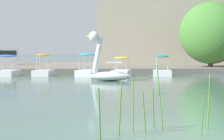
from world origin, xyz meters
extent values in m
plane|color=#47665B|center=(0.00, 0.00, 0.00)|extent=(646.39, 646.39, 0.00)
cube|color=#6B665B|center=(0.00, 31.47, 0.22)|extent=(146.90, 18.67, 0.45)
ellipsoid|color=white|center=(-0.62, 15.30, 0.29)|extent=(2.58, 1.29, 0.57)
cylinder|color=white|center=(-1.44, 15.32, 1.59)|extent=(0.73, 0.31, 2.29)
sphere|color=white|center=(-1.66, 15.32, 2.73)|extent=(0.66, 0.66, 0.64)
cone|color=yellow|center=(-1.92, 15.33, 2.73)|extent=(0.48, 0.36, 0.35)
cube|color=white|center=(-0.42, 15.30, 1.14)|extent=(0.99, 1.12, 0.08)
cylinder|color=silver|center=(-0.41, 15.79, 0.86)|extent=(0.04, 0.04, 0.57)
cylinder|color=silver|center=(-0.43, 14.81, 0.86)|extent=(0.04, 0.04, 0.57)
cube|color=white|center=(3.42, 20.33, 0.20)|extent=(1.66, 2.32, 0.40)
ellipsoid|color=teal|center=(3.42, 20.33, 1.46)|extent=(1.25, 1.50, 0.20)
cylinder|color=#B7B7BF|center=(3.08, 20.93, 0.93)|extent=(0.04, 0.04, 1.05)
cylinder|color=#B7B7BF|center=(3.92, 20.81, 0.93)|extent=(0.04, 0.04, 1.05)
cylinder|color=#B7B7BF|center=(2.92, 19.85, 0.93)|extent=(0.04, 0.04, 1.05)
cylinder|color=#B7B7BF|center=(3.76, 19.73, 0.93)|extent=(0.04, 0.04, 1.05)
cube|color=white|center=(0.35, 20.33, 0.22)|extent=(1.72, 2.50, 0.44)
ellipsoid|color=yellow|center=(0.35, 20.33, 1.33)|extent=(1.27, 1.28, 0.20)
cylinder|color=#B7B7BF|center=(0.04, 20.85, 0.88)|extent=(0.04, 0.04, 0.90)
cylinder|color=#B7B7BF|center=(0.86, 20.66, 0.88)|extent=(0.04, 0.04, 0.90)
cylinder|color=#B7B7BF|center=(-0.16, 20.01, 0.88)|extent=(0.04, 0.04, 0.90)
cylinder|color=#B7B7BF|center=(0.66, 19.82, 0.88)|extent=(0.04, 0.04, 0.90)
cube|color=white|center=(-2.24, 20.06, 0.23)|extent=(1.77, 2.41, 0.46)
ellipsoid|color=#2DB7D1|center=(-2.24, 20.06, 1.60)|extent=(1.38, 1.62, 0.20)
cylinder|color=#B7B7BF|center=(-2.50, 20.71, 1.03)|extent=(0.04, 0.04, 1.14)
cylinder|color=#B7B7BF|center=(-1.69, 20.49, 1.03)|extent=(0.04, 0.04, 1.14)
cylinder|color=#B7B7BF|center=(-2.80, 19.63, 1.03)|extent=(0.04, 0.04, 1.14)
cylinder|color=#B7B7BF|center=(-1.99, 19.41, 1.03)|extent=(0.04, 0.04, 1.14)
cube|color=white|center=(-5.53, 20.36, 0.22)|extent=(1.49, 2.14, 0.43)
ellipsoid|color=orange|center=(-5.53, 20.36, 1.55)|extent=(1.07, 1.15, 0.20)
cylinder|color=#B7B7BF|center=(-5.86, 20.82, 0.99)|extent=(0.04, 0.04, 1.12)
cylinder|color=#B7B7BF|center=(-5.10, 20.73, 0.99)|extent=(0.04, 0.04, 1.12)
cylinder|color=#B7B7BF|center=(-5.96, 19.99, 0.99)|extent=(0.04, 0.04, 1.12)
cylinder|color=#B7B7BF|center=(-5.19, 19.90, 0.99)|extent=(0.04, 0.04, 1.12)
cube|color=white|center=(-8.15, 20.10, 0.22)|extent=(1.72, 2.51, 0.45)
ellipsoid|color=blue|center=(-8.15, 20.10, 1.48)|extent=(1.49, 1.35, 0.20)
cylinder|color=#B7B7BF|center=(-8.63, 20.64, 0.97)|extent=(0.04, 0.04, 1.04)
cylinder|color=#B7B7BF|center=(-7.55, 20.51, 0.97)|extent=(0.04, 0.04, 1.04)
cylinder|color=#B7B7BF|center=(-7.66, 19.56, 0.97)|extent=(0.04, 0.04, 1.04)
cylinder|color=brown|center=(8.74, 25.77, 1.77)|extent=(0.47, 0.47, 2.65)
ellipsoid|color=#427A33|center=(8.74, 25.77, 3.52)|extent=(7.59, 7.51, 5.61)
cube|color=#B2A893|center=(9.35, 35.51, 6.11)|extent=(21.85, 8.21, 11.32)
cylinder|color=#4C7F33|center=(0.84, -0.13, 0.41)|extent=(0.05, 0.11, 0.83)
cylinder|color=#4C7F33|center=(-0.60, 0.33, 0.60)|extent=(0.03, 0.03, 1.20)
cylinder|color=#4C7F33|center=(-0.90, 0.04, 0.59)|extent=(0.09, 0.05, 1.19)
cylinder|color=#4C7F33|center=(-0.38, 0.14, 0.46)|extent=(0.10, 0.04, 0.92)
cylinder|color=#4C7F33|center=(-0.10, 0.67, 0.47)|extent=(0.08, 0.14, 0.95)
cylinder|color=#4C7F33|center=(1.17, 0.58, 0.64)|extent=(0.09, 0.12, 1.29)
cylinder|color=#4C7F33|center=(-1.35, -0.42, 0.53)|extent=(0.06, 0.08, 1.07)
cylinder|color=#4C7F33|center=(0.05, 0.66, 0.74)|extent=(0.15, 0.19, 1.48)
camera|label=1|loc=(-1.36, -7.96, 1.78)|focal=60.43mm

